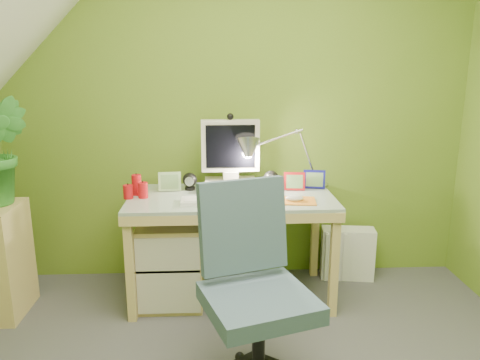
{
  "coord_description": "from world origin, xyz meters",
  "views": [
    {
      "loc": [
        -0.13,
        -1.62,
        1.5
      ],
      "look_at": [
        0.0,
        1.0,
        0.85
      ],
      "focal_mm": 35.0,
      "sensor_mm": 36.0,
      "label": 1
    }
  ],
  "objects_px": {
    "desk": "(232,247)",
    "desk_lamp": "(298,145)",
    "task_chair": "(259,299)",
    "radiator": "(347,253)",
    "side_ledge": "(1,261)",
    "monitor": "(230,149)"
  },
  "relations": [
    {
      "from": "desk",
      "to": "desk_lamp",
      "type": "xyz_separation_m",
      "value": [
        0.45,
        0.18,
        0.64
      ]
    },
    {
      "from": "task_chair",
      "to": "radiator",
      "type": "xyz_separation_m",
      "value": [
        0.74,
        1.18,
        -0.29
      ]
    },
    {
      "from": "desk",
      "to": "side_ledge",
      "type": "distance_m",
      "value": 1.41
    },
    {
      "from": "desk",
      "to": "monitor",
      "type": "relative_size",
      "value": 2.4
    },
    {
      "from": "desk_lamp",
      "to": "side_ledge",
      "type": "xyz_separation_m",
      "value": [
        -1.86,
        -0.33,
        -0.64
      ]
    },
    {
      "from": "desk",
      "to": "side_ledge",
      "type": "bearing_deg",
      "value": -174.27
    },
    {
      "from": "desk",
      "to": "desk_lamp",
      "type": "distance_m",
      "value": 0.8
    },
    {
      "from": "task_chair",
      "to": "monitor",
      "type": "bearing_deg",
      "value": 76.59
    },
    {
      "from": "monitor",
      "to": "side_ledge",
      "type": "height_order",
      "value": "monitor"
    },
    {
      "from": "task_chair",
      "to": "desk",
      "type": "bearing_deg",
      "value": 77.51
    },
    {
      "from": "desk_lamp",
      "to": "side_ledge",
      "type": "height_order",
      "value": "desk_lamp"
    },
    {
      "from": "task_chair",
      "to": "radiator",
      "type": "bearing_deg",
      "value": 39.64
    },
    {
      "from": "monitor",
      "to": "radiator",
      "type": "bearing_deg",
      "value": 2.11
    },
    {
      "from": "desk",
      "to": "monitor",
      "type": "height_order",
      "value": "monitor"
    },
    {
      "from": "radiator",
      "to": "monitor",
      "type": "bearing_deg",
      "value": -168.31
    },
    {
      "from": "side_ledge",
      "to": "radiator",
      "type": "xyz_separation_m",
      "value": [
        2.24,
        0.39,
        -0.16
      ]
    },
    {
      "from": "side_ledge",
      "to": "task_chair",
      "type": "xyz_separation_m",
      "value": [
        1.5,
        -0.8,
        0.13
      ]
    },
    {
      "from": "desk",
      "to": "side_ledge",
      "type": "xyz_separation_m",
      "value": [
        -1.41,
        -0.15,
        -0.0
      ]
    },
    {
      "from": "side_ledge",
      "to": "radiator",
      "type": "height_order",
      "value": "side_ledge"
    },
    {
      "from": "desk",
      "to": "desk_lamp",
      "type": "height_order",
      "value": "desk_lamp"
    },
    {
      "from": "desk_lamp",
      "to": "task_chair",
      "type": "xyz_separation_m",
      "value": [
        -0.35,
        -1.13,
        -0.51
      ]
    },
    {
      "from": "desk",
      "to": "task_chair",
      "type": "distance_m",
      "value": 0.96
    }
  ]
}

